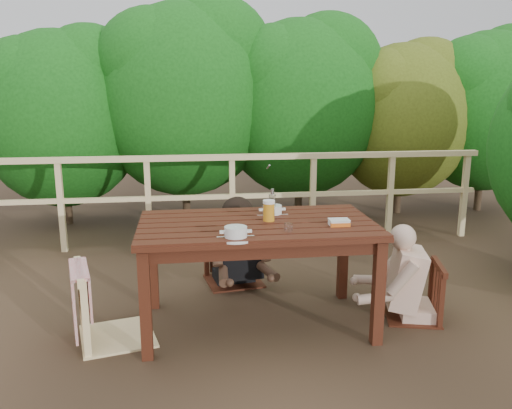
{
  "coord_description": "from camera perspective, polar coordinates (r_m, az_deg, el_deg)",
  "views": [
    {
      "loc": [
        -0.48,
        -3.55,
        1.73
      ],
      "look_at": [
        0.0,
        0.05,
        0.9
      ],
      "focal_mm": 36.66,
      "sensor_mm": 36.0,
      "label": 1
    }
  ],
  "objects": [
    {
      "name": "diner_right",
      "position": [
        4.07,
        17.51,
        -3.92
      ],
      "size": [
        0.69,
        0.61,
        1.19
      ],
      "primitive_type": null,
      "rotation": [
        0.0,
        0.0,
        1.32
      ],
      "color": "beige",
      "rests_on": "ground"
    },
    {
      "name": "railing",
      "position": [
        5.71,
        -2.61,
        0.46
      ],
      "size": [
        5.6,
        0.1,
        1.01
      ],
      "primitive_type": "cube",
      "color": "beige",
      "rests_on": "ground"
    },
    {
      "name": "chair_left",
      "position": [
        3.72,
        -15.3,
        -6.68
      ],
      "size": [
        0.62,
        0.62,
        1.03
      ],
      "primitive_type": "cube",
      "rotation": [
        0.0,
        0.0,
        1.81
      ],
      "color": "beige",
      "rests_on": "ground"
    },
    {
      "name": "soup_near",
      "position": [
        3.34,
        -2.22,
        -3.12
      ],
      "size": [
        0.25,
        0.25,
        0.08
      ],
      "primitive_type": "cylinder",
      "color": "white",
      "rests_on": "table"
    },
    {
      "name": "butter_tub",
      "position": [
        3.66,
        9.04,
        -2.05
      ],
      "size": [
        0.14,
        0.1,
        0.06
      ],
      "primitive_type": "cube",
      "rotation": [
        0.0,
        0.0,
        -0.02
      ],
      "color": "white",
      "rests_on": "table"
    },
    {
      "name": "hedge_row",
      "position": [
        6.81,
        -0.2,
        14.3
      ],
      "size": [
        6.6,
        1.6,
        3.8
      ],
      "primitive_type": null,
      "color": "#134E12",
      "rests_on": "ground"
    },
    {
      "name": "woman",
      "position": [
        4.6,
        -2.53,
        -1.17
      ],
      "size": [
        0.59,
        0.68,
        1.23
      ],
      "primitive_type": null,
      "rotation": [
        0.0,
        0.0,
        3.3
      ],
      "color": "black",
      "rests_on": "ground"
    },
    {
      "name": "ground",
      "position": [
        3.98,
        0.1,
        -12.9
      ],
      "size": [
        60.0,
        60.0,
        0.0
      ],
      "primitive_type": "plane",
      "color": "#463221",
      "rests_on": "ground"
    },
    {
      "name": "chair_right",
      "position": [
        4.11,
        16.96,
        -6.44
      ],
      "size": [
        0.5,
        0.5,
        0.82
      ],
      "primitive_type": "cube",
      "rotation": [
        0.0,
        0.0,
        -1.82
      ],
      "color": "#37170C",
      "rests_on": "ground"
    },
    {
      "name": "soup_far",
      "position": [
        3.94,
        1.78,
        -0.66
      ],
      "size": [
        0.24,
        0.24,
        0.08
      ],
      "primitive_type": "cylinder",
      "color": "white",
      "rests_on": "table"
    },
    {
      "name": "chair_far",
      "position": [
        4.62,
        -2.49,
        -2.9
      ],
      "size": [
        0.54,
        0.54,
        0.95
      ],
      "primitive_type": "cube",
      "rotation": [
        0.0,
        0.0,
        0.16
      ],
      "color": "#37170C",
      "rests_on": "ground"
    },
    {
      "name": "tumbler",
      "position": [
        3.48,
        3.55,
        -2.62
      ],
      "size": [
        0.06,
        0.06,
        0.07
      ],
      "primitive_type": "cylinder",
      "color": "white",
      "rests_on": "table"
    },
    {
      "name": "table",
      "position": [
        3.83,
        0.1,
        -7.71
      ],
      "size": [
        1.66,
        0.94,
        0.77
      ],
      "primitive_type": "cube",
      "color": "#37170C",
      "rests_on": "ground"
    },
    {
      "name": "beer_glass",
      "position": [
        3.72,
        1.41,
        -0.78
      ],
      "size": [
        0.09,
        0.09,
        0.17
      ],
      "primitive_type": "cylinder",
      "color": "orange",
      "rests_on": "table"
    },
    {
      "name": "bottle",
      "position": [
        3.87,
        1.79,
        0.16
      ],
      "size": [
        0.05,
        0.05,
        0.22
      ],
      "primitive_type": "cylinder",
      "color": "silver",
      "rests_on": "table"
    }
  ]
}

